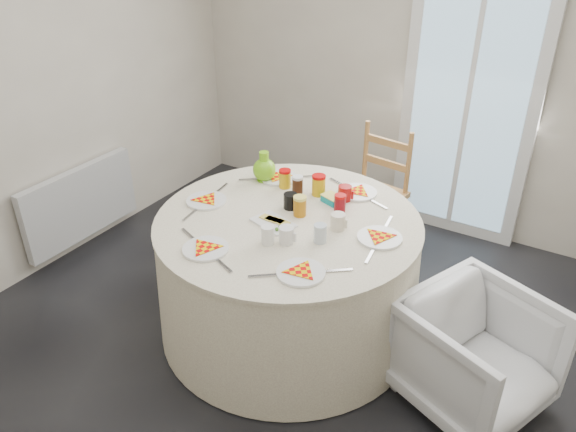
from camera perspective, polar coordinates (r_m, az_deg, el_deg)
The scene contains 14 objects.
floor at distance 3.50m, azimuth -0.28°, elevation -13.50°, with size 4.00×4.00×0.00m, color black.
wall_back at distance 4.52m, azimuth 13.56°, elevation 14.85°, with size 4.00×0.02×2.60m, color #BCB5A3.
wall_left at distance 4.13m, azimuth -25.21°, elevation 11.54°, with size 0.02×4.00×2.60m, color #BCB5A3.
glass_door at distance 4.44m, azimuth 17.88°, elevation 10.60°, with size 1.00×0.08×2.10m, color silver.
radiator at distance 4.52m, azimuth -20.31°, elevation 1.23°, with size 0.07×1.00×0.55m, color silver.
table at distance 3.45m, azimuth 0.00°, elevation -6.14°, with size 1.59×1.59×0.81m, color #F5EEC8.
wooden_chair at distance 4.22m, azimuth 8.48°, elevation 2.17°, with size 0.43×0.41×0.96m, color olive, non-canonical shape.
armchair at distance 3.12m, azimuth 18.73°, elevation -12.24°, with size 0.68×0.64×0.70m, color silver.
place_settings at distance 3.24m, azimuth 0.00°, elevation -0.46°, with size 1.33×1.33×0.02m, color white, non-canonical shape.
jar_cluster at distance 3.44m, azimuth 2.23°, elevation 2.40°, with size 0.51×0.25×0.15m, color #A44D18, non-canonical shape.
butter_tub at distance 3.42m, azimuth 4.47°, elevation 1.47°, with size 0.12×0.09×0.05m, color #098694.
green_pitcher at distance 3.65m, azimuth -2.43°, elevation 4.95°, with size 0.15×0.15×0.19m, color #6EBE14, non-canonical shape.
cheese_platter at distance 3.20m, azimuth -1.52°, elevation -0.88°, with size 0.25×0.16×0.03m, color silver, non-canonical shape.
mugs_glasses at distance 3.17m, azimuth 1.92°, elevation -0.39°, with size 0.63×0.63×0.11m, color #B0A7A9, non-canonical shape.
Camera 1 is at (1.34, -2.17, 2.40)m, focal length 35.00 mm.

